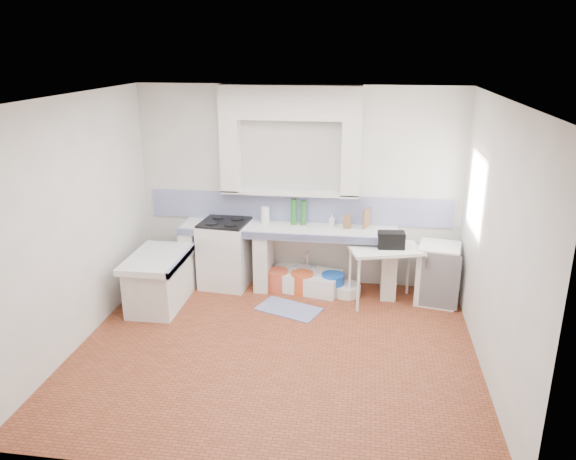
# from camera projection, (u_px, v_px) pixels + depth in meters

# --- Properties ---
(floor) EXTENTS (4.50, 4.50, 0.00)m
(floor) POSITION_uv_depth(u_px,v_px,m) (275.00, 349.00, 6.30)
(floor) COLOR brown
(floor) RESTS_ON ground
(ceiling) EXTENTS (4.50, 4.50, 0.00)m
(ceiling) POSITION_uv_depth(u_px,v_px,m) (273.00, 98.00, 5.41)
(ceiling) COLOR white
(ceiling) RESTS_ON ground
(wall_back) EXTENTS (4.50, 0.00, 4.50)m
(wall_back) POSITION_uv_depth(u_px,v_px,m) (298.00, 187.00, 7.73)
(wall_back) COLOR silver
(wall_back) RESTS_ON ground
(wall_front) EXTENTS (4.50, 0.00, 4.50)m
(wall_front) POSITION_uv_depth(u_px,v_px,m) (228.00, 321.00, 3.97)
(wall_front) COLOR silver
(wall_front) RESTS_ON ground
(wall_left) EXTENTS (0.00, 4.50, 4.50)m
(wall_left) POSITION_uv_depth(u_px,v_px,m) (76.00, 223.00, 6.16)
(wall_left) COLOR silver
(wall_left) RESTS_ON ground
(wall_right) EXTENTS (0.00, 4.50, 4.50)m
(wall_right) POSITION_uv_depth(u_px,v_px,m) (495.00, 243.00, 5.55)
(wall_right) COLOR silver
(wall_right) RESTS_ON ground
(alcove_mass) EXTENTS (1.90, 0.25, 0.45)m
(alcove_mass) POSITION_uv_depth(u_px,v_px,m) (290.00, 102.00, 7.25)
(alcove_mass) COLOR silver
(alcove_mass) RESTS_ON ground
(window_frame) EXTENTS (0.35, 0.86, 1.06)m
(window_frame) POSITION_uv_depth(u_px,v_px,m) (491.00, 194.00, 6.58)
(window_frame) COLOR #331F10
(window_frame) RESTS_ON ground
(lace_valance) EXTENTS (0.01, 0.84, 0.24)m
(lace_valance) POSITION_uv_depth(u_px,v_px,m) (482.00, 163.00, 6.48)
(lace_valance) COLOR white
(lace_valance) RESTS_ON ground
(counter_slab) EXTENTS (3.00, 0.60, 0.08)m
(counter_slab) POSITION_uv_depth(u_px,v_px,m) (288.00, 230.00, 7.63)
(counter_slab) COLOR white
(counter_slab) RESTS_ON ground
(counter_lip) EXTENTS (3.00, 0.04, 0.10)m
(counter_lip) POSITION_uv_depth(u_px,v_px,m) (285.00, 237.00, 7.37)
(counter_lip) COLOR navy
(counter_lip) RESTS_ON ground
(counter_pier_left) EXTENTS (0.20, 0.55, 0.82)m
(counter_pier_left) POSITION_uv_depth(u_px,v_px,m) (192.00, 255.00, 7.97)
(counter_pier_left) COLOR silver
(counter_pier_left) RESTS_ON ground
(counter_pier_mid) EXTENTS (0.20, 0.55, 0.82)m
(counter_pier_mid) POSITION_uv_depth(u_px,v_px,m) (264.00, 259.00, 7.82)
(counter_pier_mid) COLOR silver
(counter_pier_mid) RESTS_ON ground
(counter_pier_right) EXTENTS (0.20, 0.55, 0.82)m
(counter_pier_right) POSITION_uv_depth(u_px,v_px,m) (389.00, 266.00, 7.58)
(counter_pier_right) COLOR silver
(counter_pier_right) RESTS_ON ground
(peninsula_top) EXTENTS (0.70, 1.10, 0.08)m
(peninsula_top) POSITION_uv_depth(u_px,v_px,m) (157.00, 259.00, 7.16)
(peninsula_top) COLOR white
(peninsula_top) RESTS_ON ground
(peninsula_base) EXTENTS (0.60, 1.00, 0.62)m
(peninsula_base) POSITION_uv_depth(u_px,v_px,m) (159.00, 283.00, 7.27)
(peninsula_base) COLOR silver
(peninsula_base) RESTS_ON ground
(peninsula_lip) EXTENTS (0.04, 1.10, 0.10)m
(peninsula_lip) POSITION_uv_depth(u_px,v_px,m) (182.00, 260.00, 7.12)
(peninsula_lip) COLOR navy
(peninsula_lip) RESTS_ON ground
(backsplash) EXTENTS (4.27, 0.03, 0.40)m
(backsplash) POSITION_uv_depth(u_px,v_px,m) (298.00, 208.00, 7.81)
(backsplash) COLOR navy
(backsplash) RESTS_ON ground
(stove) EXTENTS (0.71, 0.69, 0.93)m
(stove) POSITION_uv_depth(u_px,v_px,m) (226.00, 254.00, 7.85)
(stove) COLOR white
(stove) RESTS_ON ground
(sink) EXTENTS (1.06, 0.72, 0.23)m
(sink) POSITION_uv_depth(u_px,v_px,m) (306.00, 281.00, 7.81)
(sink) COLOR white
(sink) RESTS_ON ground
(side_table) EXTENTS (1.04, 0.76, 0.04)m
(side_table) POSITION_uv_depth(u_px,v_px,m) (384.00, 275.00, 7.33)
(side_table) COLOR white
(side_table) RESTS_ON ground
(fridge) EXTENTS (0.61, 0.61, 0.80)m
(fridge) POSITION_uv_depth(u_px,v_px,m) (437.00, 274.00, 7.35)
(fridge) COLOR white
(fridge) RESTS_ON ground
(bucket_red) EXTENTS (0.39, 0.39, 0.29)m
(bucket_red) POSITION_uv_depth(u_px,v_px,m) (278.00, 280.00, 7.79)
(bucket_red) COLOR #D25233
(bucket_red) RESTS_ON ground
(bucket_orange) EXTENTS (0.36, 0.36, 0.29)m
(bucket_orange) POSITION_uv_depth(u_px,v_px,m) (302.00, 282.00, 7.70)
(bucket_orange) COLOR #E15323
(bucket_orange) RESTS_ON ground
(bucket_blue) EXTENTS (0.35, 0.35, 0.29)m
(bucket_blue) POSITION_uv_depth(u_px,v_px,m) (333.00, 284.00, 7.66)
(bucket_blue) COLOR blue
(bucket_blue) RESTS_ON ground
(basin_white) EXTENTS (0.38, 0.38, 0.15)m
(basin_white) POSITION_uv_depth(u_px,v_px,m) (347.00, 290.00, 7.64)
(basin_white) COLOR white
(basin_white) RESTS_ON ground
(water_bottle_a) EXTENTS (0.10, 0.10, 0.28)m
(water_bottle_a) POSITION_uv_depth(u_px,v_px,m) (295.00, 275.00, 7.96)
(water_bottle_a) COLOR silver
(water_bottle_a) RESTS_ON ground
(water_bottle_b) EXTENTS (0.10, 0.10, 0.28)m
(water_bottle_b) POSITION_uv_depth(u_px,v_px,m) (313.00, 275.00, 7.95)
(water_bottle_b) COLOR silver
(water_bottle_b) RESTS_ON ground
(black_bag) EXTENTS (0.36, 0.22, 0.22)m
(black_bag) POSITION_uv_depth(u_px,v_px,m) (391.00, 240.00, 7.19)
(black_bag) COLOR black
(black_bag) RESTS_ON side_table
(green_bottle_a) EXTENTS (0.08, 0.08, 0.37)m
(green_bottle_a) POSITION_uv_depth(u_px,v_px,m) (294.00, 212.00, 7.69)
(green_bottle_a) COLOR #216D23
(green_bottle_a) RESTS_ON counter_slab
(green_bottle_b) EXTENTS (0.08, 0.08, 0.35)m
(green_bottle_b) POSITION_uv_depth(u_px,v_px,m) (303.00, 213.00, 7.68)
(green_bottle_b) COLOR #216D23
(green_bottle_b) RESTS_ON counter_slab
(knife_block) EXTENTS (0.10, 0.09, 0.18)m
(knife_block) POSITION_uv_depth(u_px,v_px,m) (347.00, 222.00, 7.56)
(knife_block) COLOR olive
(knife_block) RESTS_ON counter_slab
(cutting_board) EXTENTS (0.10, 0.19, 0.27)m
(cutting_board) POSITION_uv_depth(u_px,v_px,m) (367.00, 218.00, 7.57)
(cutting_board) COLOR olive
(cutting_board) RESTS_ON counter_slab
(paper_towel) EXTENTS (0.14, 0.14, 0.24)m
(paper_towel) POSITION_uv_depth(u_px,v_px,m) (265.00, 215.00, 7.77)
(paper_towel) COLOR white
(paper_towel) RESTS_ON counter_slab
(soap_bottle) EXTENTS (0.08, 0.09, 0.17)m
(soap_bottle) POSITION_uv_depth(u_px,v_px,m) (332.00, 220.00, 7.65)
(soap_bottle) COLOR white
(soap_bottle) RESTS_ON counter_slab
(rug) EXTENTS (0.91, 0.71, 0.01)m
(rug) POSITION_uv_depth(u_px,v_px,m) (289.00, 309.00, 7.23)
(rug) COLOR navy
(rug) RESTS_ON ground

